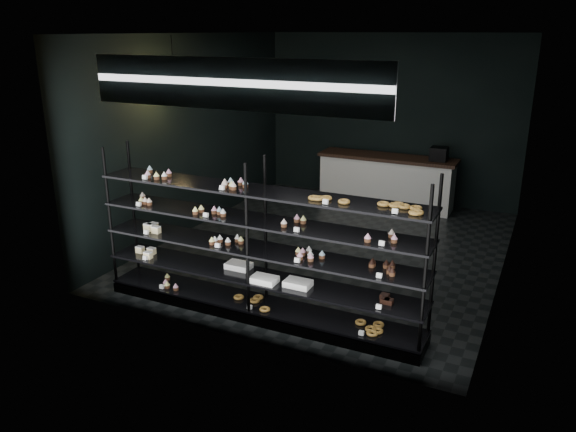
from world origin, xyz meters
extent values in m
cube|color=black|center=(0.00, 0.00, 0.01)|extent=(5.00, 6.00, 0.01)
cube|color=black|center=(0.00, 0.00, 3.20)|extent=(5.00, 6.00, 0.01)
cube|color=black|center=(0.00, 3.00, 1.60)|extent=(5.00, 0.01, 3.20)
cube|color=black|center=(0.00, -3.00, 1.60)|extent=(5.00, 0.01, 3.20)
cube|color=black|center=(-2.50, 0.00, 1.60)|extent=(0.01, 6.00, 3.20)
cube|color=black|center=(2.50, 0.00, 1.60)|extent=(0.01, 6.00, 3.20)
cube|color=black|center=(0.00, -2.45, 0.06)|extent=(4.00, 0.50, 0.12)
cylinder|color=black|center=(-1.97, -2.67, 0.99)|extent=(0.04, 0.04, 1.85)
cylinder|color=black|center=(-1.97, -2.23, 0.99)|extent=(0.04, 0.04, 1.85)
cylinder|color=black|center=(0.00, -2.67, 0.99)|extent=(0.04, 0.04, 1.85)
cylinder|color=black|center=(0.00, -2.23, 0.99)|extent=(0.04, 0.04, 1.85)
cylinder|color=black|center=(1.97, -2.67, 0.99)|extent=(0.04, 0.04, 1.85)
cylinder|color=black|center=(1.97, -2.23, 0.99)|extent=(0.04, 0.04, 1.85)
cube|color=black|center=(0.00, -2.45, 0.15)|extent=(4.00, 0.50, 0.03)
cube|color=black|center=(0.00, -2.45, 0.50)|extent=(4.00, 0.50, 0.02)
cube|color=black|center=(0.00, -2.45, 0.85)|extent=(4.00, 0.50, 0.02)
cube|color=black|center=(0.00, -2.45, 1.20)|extent=(4.00, 0.50, 0.02)
cube|color=black|center=(0.00, -2.45, 1.55)|extent=(4.00, 0.50, 0.02)
cube|color=white|center=(-1.38, -2.63, 1.59)|extent=(0.06, 0.04, 0.06)
cube|color=white|center=(-0.32, -2.63, 1.59)|extent=(0.06, 0.04, 0.06)
cube|color=white|center=(0.92, -2.63, 1.59)|extent=(0.05, 0.04, 0.06)
cube|color=white|center=(1.63, -2.63, 1.59)|extent=(0.06, 0.04, 0.06)
cube|color=white|center=(-1.56, -2.63, 1.24)|extent=(0.06, 0.04, 0.06)
cube|color=white|center=(-0.56, -2.63, 1.24)|extent=(0.05, 0.04, 0.06)
cube|color=white|center=(0.55, -2.63, 1.24)|extent=(0.05, 0.04, 0.06)
cube|color=white|center=(1.47, -2.63, 1.24)|extent=(0.06, 0.04, 0.06)
cube|color=white|center=(-1.47, -2.63, 0.89)|extent=(0.06, 0.04, 0.06)
cube|color=white|center=(-0.42, -2.63, 0.89)|extent=(0.06, 0.04, 0.06)
cube|color=white|center=(0.64, -2.63, 0.89)|extent=(0.05, 0.04, 0.06)
cube|color=white|center=(1.49, -2.63, 0.89)|extent=(0.06, 0.04, 0.06)
cube|color=white|center=(-1.54, -2.63, 0.54)|extent=(0.06, 0.04, 0.06)
cube|color=white|center=(1.50, -2.63, 0.54)|extent=(0.06, 0.04, 0.06)
cube|color=white|center=(-1.25, -2.63, 0.19)|extent=(0.06, 0.04, 0.06)
cube|color=white|center=(-0.04, -2.63, 0.19)|extent=(0.05, 0.04, 0.06)
cube|color=white|center=(1.32, -2.63, 0.19)|extent=(0.06, 0.04, 0.06)
cube|color=#0D2041|center=(0.00, -2.92, 2.75)|extent=(3.20, 0.04, 0.45)
cube|color=white|center=(0.00, -2.94, 2.75)|extent=(3.30, 0.02, 0.50)
cylinder|color=black|center=(-2.06, -1.06, 2.89)|extent=(0.01, 0.01, 0.58)
sphere|color=#FFBF59|center=(-2.06, -1.06, 2.45)|extent=(0.31, 0.31, 0.31)
cube|color=silver|center=(0.12, 2.50, 0.46)|extent=(2.50, 0.60, 0.92)
cube|color=black|center=(0.12, 2.50, 0.95)|extent=(2.60, 0.65, 0.06)
cube|color=black|center=(1.07, 2.50, 1.10)|extent=(0.30, 0.30, 0.25)
camera|label=1|loc=(2.91, -7.71, 3.25)|focal=35.00mm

